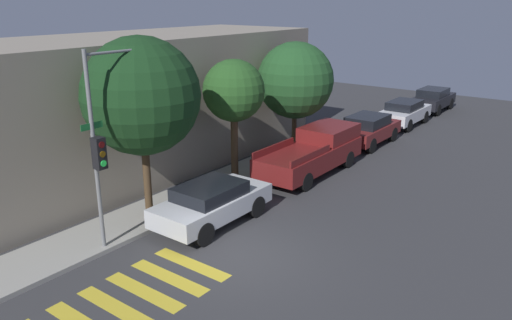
# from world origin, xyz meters

# --- Properties ---
(ground_plane) EXTENTS (60.00, 60.00, 0.00)m
(ground_plane) POSITION_xyz_m (0.00, 0.00, 0.00)
(ground_plane) COLOR #333335
(sidewalk) EXTENTS (26.00, 2.11, 0.14)m
(sidewalk) POSITION_xyz_m (0.00, 4.25, 0.07)
(sidewalk) COLOR gray
(sidewalk) RESTS_ON ground
(building_row) EXTENTS (26.00, 6.00, 5.67)m
(building_row) POSITION_xyz_m (0.00, 8.71, 2.83)
(building_row) COLOR gray
(building_row) RESTS_ON ground
(crosswalk) EXTENTS (4.79, 2.60, 0.00)m
(crosswalk) POSITION_xyz_m (-3.22, 0.80, 0.00)
(crosswalk) COLOR gold
(crosswalk) RESTS_ON ground
(traffic_light_pole) EXTENTS (2.62, 0.56, 5.86)m
(traffic_light_pole) POSITION_xyz_m (-1.51, 3.37, 3.70)
(traffic_light_pole) COLOR slate
(traffic_light_pole) RESTS_ON ground
(sedan_near_corner) EXTENTS (4.23, 1.85, 1.41)m
(sedan_near_corner) POSITION_xyz_m (1.29, 2.10, 0.77)
(sedan_near_corner) COLOR #B7BABF
(sedan_near_corner) RESTS_ON ground
(pickup_truck) EXTENTS (5.72, 2.03, 1.80)m
(pickup_truck) POSITION_xyz_m (7.82, 2.10, 0.93)
(pickup_truck) COLOR maroon
(pickup_truck) RESTS_ON ground
(sedan_middle) EXTENTS (4.26, 1.85, 1.52)m
(sedan_middle) POSITION_xyz_m (13.15, 2.10, 0.81)
(sedan_middle) COLOR maroon
(sedan_middle) RESTS_ON ground
(sedan_far_end) EXTENTS (4.28, 1.76, 1.47)m
(sedan_far_end) POSITION_xyz_m (18.10, 2.10, 0.80)
(sedan_far_end) COLOR silver
(sedan_far_end) RESTS_ON ground
(sedan_tail_of_row) EXTENTS (4.20, 1.77, 1.50)m
(sedan_tail_of_row) POSITION_xyz_m (23.12, 2.10, 0.80)
(sedan_tail_of_row) COLOR black
(sedan_tail_of_row) RESTS_ON ground
(tree_near_corner) EXTENTS (3.77, 3.77, 6.08)m
(tree_near_corner) POSITION_xyz_m (0.35, 4.10, 4.19)
(tree_near_corner) COLOR #42301E
(tree_near_corner) RESTS_ON ground
(tree_midblock) EXTENTS (2.43, 2.43, 4.94)m
(tree_midblock) POSITION_xyz_m (4.92, 4.10, 3.69)
(tree_midblock) COLOR #4C3823
(tree_midblock) RESTS_ON ground
(tree_far_end) EXTENTS (3.50, 3.50, 5.32)m
(tree_far_end) POSITION_xyz_m (9.33, 4.10, 3.56)
(tree_far_end) COLOR brown
(tree_far_end) RESTS_ON ground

